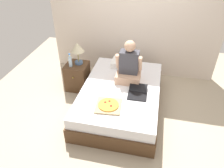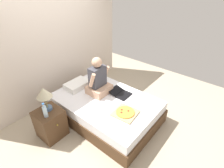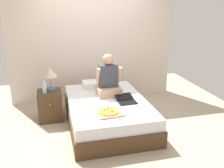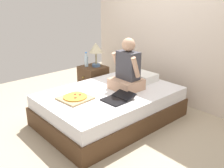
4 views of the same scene
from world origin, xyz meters
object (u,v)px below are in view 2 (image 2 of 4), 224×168
nightstand_left (51,123)px  person_seated (98,80)px  lamp_on_left_nightstand (44,94)px  pizza_box (125,113)px  bed (106,108)px  water_bottle (45,111)px  laptop (121,94)px

nightstand_left → person_seated: size_ratio=0.72×
lamp_on_left_nightstand → pizza_box: bearing=-50.8°
bed → person_seated: size_ratio=2.66×
nightstand_left → pizza_box: 1.37m
lamp_on_left_nightstand → water_bottle: 0.28m
water_bottle → bed: bearing=-18.4°
water_bottle → laptop: size_ratio=0.65×
bed → laptop: laptop is taller
person_seated → lamp_on_left_nightstand: bearing=167.5°
water_bottle → person_seated: size_ratio=0.35×
bed → nightstand_left: bearing=155.9°
nightstand_left → laptop: (1.32, -0.60, 0.21)m
nightstand_left → water_bottle: bearing=-131.7°
pizza_box → bed: bearing=79.6°
nightstand_left → lamp_on_left_nightstand: size_ratio=1.25×
lamp_on_left_nightstand → pizza_box: (0.86, -1.06, -0.40)m
nightstand_left → person_seated: (1.09, -0.18, 0.48)m
lamp_on_left_nightstand → water_bottle: lamp_on_left_nightstand is taller
bed → nightstand_left: 1.10m
person_seated → pizza_box: 0.89m
water_bottle → pizza_box: 1.36m
laptop → person_seated: bearing=118.4°
laptop → pizza_box: size_ratio=0.97×
water_bottle → nightstand_left: bearing=48.3°
bed → laptop: (0.31, -0.15, 0.26)m
laptop → pizza_box: bearing=-135.6°
nightstand_left → pizza_box: size_ratio=1.29×
nightstand_left → laptop: nightstand_left is taller
bed → lamp_on_left_nightstand: size_ratio=4.61×
bed → laptop: 0.43m
person_seated → nightstand_left: bearing=170.5°
nightstand_left → laptop: bearing=-24.5°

